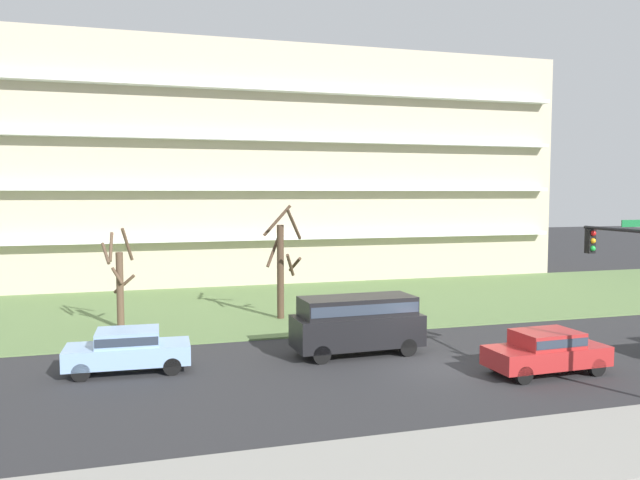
% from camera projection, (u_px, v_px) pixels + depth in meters
% --- Properties ---
extents(ground, '(160.00, 160.00, 0.00)m').
position_uv_depth(ground, '(432.00, 367.00, 23.67)').
color(ground, '#2D2D30').
extents(sidewalk_curb_near, '(80.00, 4.00, 0.15)m').
position_uv_depth(sidewalk_curb_near, '(575.00, 447.00, 16.02)').
color(sidewalk_curb_near, '#99968E').
rests_on(sidewalk_curb_near, ground).
extents(grass_lawn_strip, '(80.00, 16.00, 0.08)m').
position_uv_depth(grass_lawn_strip, '(325.00, 303.00, 37.06)').
color(grass_lawn_strip, '#66844C').
rests_on(grass_lawn_strip, ground).
extents(apartment_building, '(42.29, 11.23, 16.93)m').
position_uv_depth(apartment_building, '(276.00, 168.00, 49.00)').
color(apartment_building, beige).
rests_on(apartment_building, ground).
extents(tree_far_left, '(1.57, 1.56, 4.90)m').
position_uv_depth(tree_far_left, '(119.00, 282.00, 29.91)').
color(tree_far_left, brown).
rests_on(tree_far_left, ground).
extents(tree_left, '(1.93, 2.05, 5.90)m').
position_uv_depth(tree_left, '(282.00, 264.00, 32.25)').
color(tree_left, '#4C3828').
rests_on(tree_left, ground).
extents(van_black_near_left, '(5.27, 2.18, 2.36)m').
position_uv_depth(van_black_near_left, '(357.00, 320.00, 25.37)').
color(van_black_near_left, black).
rests_on(van_black_near_left, ground).
extents(sedan_blue_center_right, '(4.47, 1.97, 1.57)m').
position_uv_depth(sedan_blue_center_right, '(128.00, 349.00, 22.91)').
color(sedan_blue_center_right, '#8CB2E0').
rests_on(sedan_blue_center_right, ground).
extents(sedan_red_near_right, '(4.46, 1.95, 1.57)m').
position_uv_depth(sedan_red_near_right, '(547.00, 350.00, 22.68)').
color(sedan_red_near_right, '#B22828').
rests_on(sedan_red_near_right, ground).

